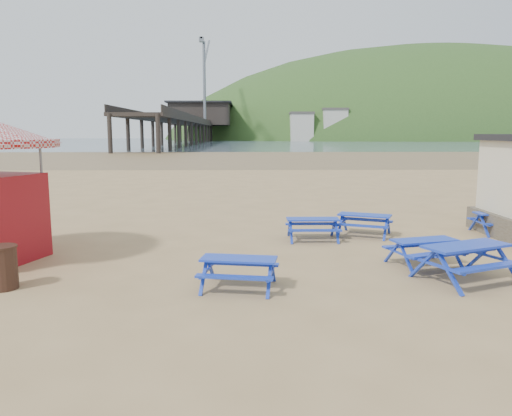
{
  "coord_description": "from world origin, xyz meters",
  "views": [
    {
      "loc": [
        -0.76,
        -12.99,
        3.2
      ],
      "look_at": [
        -0.47,
        1.5,
        1.0
      ],
      "focal_mm": 35.0,
      "sensor_mm": 36.0,
      "label": 1
    }
  ],
  "objects": [
    {
      "name": "ground",
      "position": [
        0.0,
        0.0,
        0.0
      ],
      "size": [
        400.0,
        400.0,
        0.0
      ],
      "primitive_type": "plane",
      "color": "tan",
      "rests_on": "ground"
    },
    {
      "name": "wet_sand",
      "position": [
        0.0,
        55.0,
        0.0
      ],
      "size": [
        400.0,
        400.0,
        0.0
      ],
      "primitive_type": "plane",
      "color": "olive",
      "rests_on": "ground"
    },
    {
      "name": "sea",
      "position": [
        0.0,
        170.0,
        0.01
      ],
      "size": [
        400.0,
        400.0,
        0.0
      ],
      "primitive_type": "plane",
      "color": "#4C5F6D",
      "rests_on": "ground"
    },
    {
      "name": "picnic_table_blue_a",
      "position": [
        1.24,
        1.67,
        0.33
      ],
      "size": [
        1.56,
        1.26,
        0.65
      ],
      "rotation": [
        0.0,
        0.0,
        -0.0
      ],
      "color": "#1A1DB0",
      "rests_on": "ground"
    },
    {
      "name": "picnic_table_blue_b",
      "position": [
        2.95,
        2.28,
        0.34
      ],
      "size": [
        1.98,
        1.82,
        0.67
      ],
      "rotation": [
        0.0,
        0.0,
        -0.41
      ],
      "color": "#1A1DB0",
      "rests_on": "ground"
    },
    {
      "name": "picnic_table_blue_c",
      "position": [
        7.37,
        2.48,
        0.34
      ],
      "size": [
        1.65,
        1.35,
        0.68
      ],
      "rotation": [
        0.0,
        0.0,
        0.03
      ],
      "color": "#1A1DB0",
      "rests_on": "ground"
    },
    {
      "name": "picnic_table_blue_d",
      "position": [
        -0.91,
        -3.01,
        0.33
      ],
      "size": [
        1.73,
        1.49,
        0.65
      ],
      "rotation": [
        0.0,
        0.0,
        -0.17
      ],
      "color": "#1A1DB0",
      "rests_on": "ground"
    },
    {
      "name": "picnic_table_blue_e",
      "position": [
        3.53,
        -1.35,
        0.33
      ],
      "size": [
        1.84,
        1.62,
        0.66
      ],
      "rotation": [
        0.0,
        0.0,
        0.26
      ],
      "color": "#1A1DB0",
      "rests_on": "ground"
    },
    {
      "name": "picnic_table_blue_f",
      "position": [
        3.99,
        -2.61,
        0.41
      ],
      "size": [
        2.38,
        2.18,
        0.81
      ],
      "rotation": [
        0.0,
        0.0,
        0.4
      ],
      "color": "#1A1DB0",
      "rests_on": "ground"
    },
    {
      "name": "litter_bin",
      "position": [
        -5.77,
        -2.95,
        0.46
      ],
      "size": [
        0.62,
        0.62,
        0.91
      ],
      "color": "#3C221A",
      "rests_on": "ground"
    },
    {
      "name": "pier",
      "position": [
        -17.99,
        178.23,
        5.46
      ],
      "size": [
        24.0,
        220.0,
        39.29
      ],
      "color": "black",
      "rests_on": "ground"
    },
    {
      "name": "headland_town",
      "position": [
        90.0,
        229.68,
        -9.91
      ],
      "size": [
        264.0,
        144.0,
        108.0
      ],
      "color": "#2D4C1E",
      "rests_on": "ground"
    }
  ]
}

